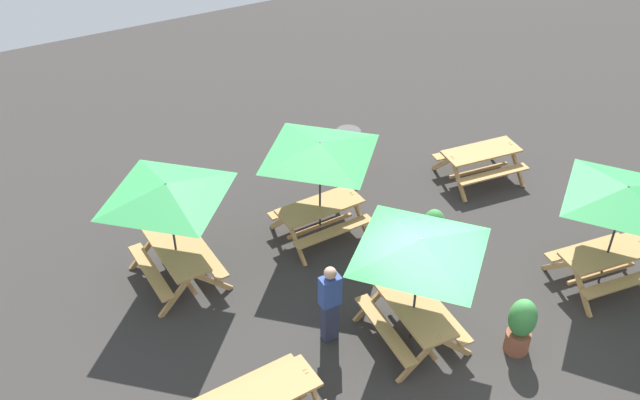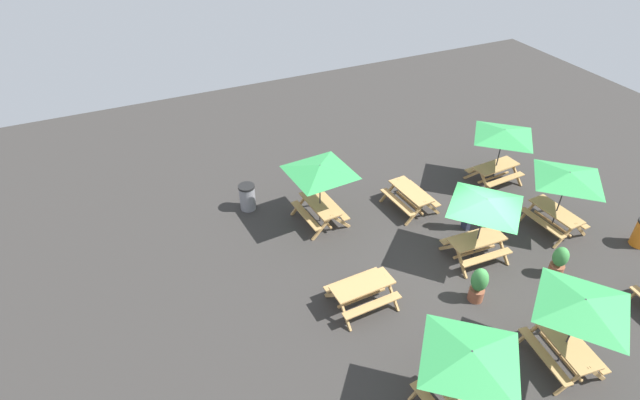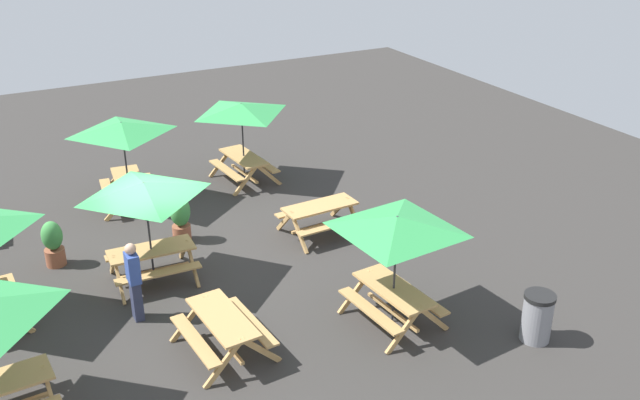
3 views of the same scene
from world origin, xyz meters
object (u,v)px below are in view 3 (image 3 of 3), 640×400
at_px(picnic_table_2, 320,213).
at_px(trash_bin_gray, 537,317).
at_px(picnic_table_4, 145,196).
at_px(potted_plant_0, 180,217).
at_px(person_standing, 134,280).
at_px(picnic_table_8, 223,326).
at_px(picnic_table_3, 122,134).
at_px(potted_plant_1, 53,243).
at_px(picnic_table_0, 397,231).
at_px(picnic_table_5, 242,114).

relative_size(picnic_table_2, trash_bin_gray, 1.90).
height_order(picnic_table_4, potted_plant_0, picnic_table_4).
xyz_separation_m(trash_bin_gray, person_standing, (-4.18, -6.44, 0.39)).
bearing_deg(picnic_table_8, person_standing, -152.05).
bearing_deg(picnic_table_8, picnic_table_3, 175.31).
xyz_separation_m(trash_bin_gray, potted_plant_1, (-7.15, -7.52, 0.05)).
xyz_separation_m(picnic_table_4, person_standing, (1.29, -0.68, -1.10)).
relative_size(potted_plant_1, person_standing, 0.64).
height_order(picnic_table_0, potted_plant_0, picnic_table_0).
height_order(picnic_table_2, picnic_table_3, picnic_table_3).
bearing_deg(picnic_table_4, picnic_table_0, -42.64).
relative_size(picnic_table_2, picnic_table_4, 0.80).
height_order(picnic_table_4, trash_bin_gray, picnic_table_4).
bearing_deg(potted_plant_1, picnic_table_2, 76.53).
bearing_deg(picnic_table_2, picnic_table_5, 92.95).
relative_size(picnic_table_4, trash_bin_gray, 2.38).
xyz_separation_m(picnic_table_0, person_standing, (-2.44, -4.38, -1.10)).
distance_m(picnic_table_0, picnic_table_8, 3.62).
bearing_deg(trash_bin_gray, person_standing, -123.01).
xyz_separation_m(picnic_table_2, trash_bin_gray, (5.72, 1.56, -0.07)).
bearing_deg(picnic_table_0, picnic_table_2, 168.16).
height_order(picnic_table_0, picnic_table_4, same).
relative_size(picnic_table_4, picnic_table_5, 1.00).
distance_m(picnic_table_0, potted_plant_1, 7.82).
distance_m(potted_plant_0, person_standing, 3.31).
xyz_separation_m(picnic_table_3, picnic_table_5, (-0.07, 3.29, 0.00)).
distance_m(picnic_table_4, picnic_table_5, 5.64).
bearing_deg(picnic_table_8, picnic_table_0, 74.96).
height_order(picnic_table_4, picnic_table_5, same).
relative_size(picnic_table_0, person_standing, 1.69).
distance_m(picnic_table_5, picnic_table_8, 8.11).
relative_size(trash_bin_gray, potted_plant_1, 0.91).
xyz_separation_m(picnic_table_8, person_standing, (-1.80, -1.12, 0.32)).
xyz_separation_m(picnic_table_4, potted_plant_1, (-1.68, -1.76, -1.44)).
xyz_separation_m(potted_plant_0, person_standing, (2.77, -1.79, 0.28)).
height_order(potted_plant_1, person_standing, person_standing).
bearing_deg(picnic_table_8, picnic_table_4, -175.90).
bearing_deg(person_standing, potted_plant_1, 19.41).
distance_m(picnic_table_2, potted_plant_1, 6.12).
distance_m(picnic_table_5, potted_plant_0, 4.05).
xyz_separation_m(picnic_table_0, picnic_table_2, (-3.98, 0.50, -1.43)).
relative_size(trash_bin_gray, potted_plant_0, 0.84).
relative_size(picnic_table_0, picnic_table_8, 1.49).
xyz_separation_m(picnic_table_8, potted_plant_1, (-4.77, -2.20, -0.01)).
bearing_deg(picnic_table_4, potted_plant_0, 55.67).
bearing_deg(potted_plant_1, picnic_table_3, 136.36).
height_order(picnic_table_2, potted_plant_0, potted_plant_0).
bearing_deg(picnic_table_2, trash_bin_gray, -77.31).
bearing_deg(picnic_table_5, potted_plant_0, -50.39).
relative_size(picnic_table_0, potted_plant_1, 2.63).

